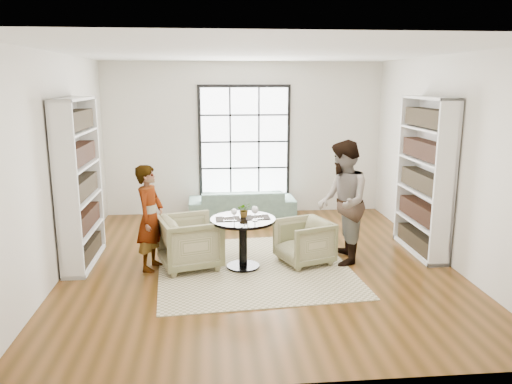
{
  "coord_description": "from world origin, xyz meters",
  "views": [
    {
      "loc": [
        -0.69,
        -6.89,
        2.62
      ],
      "look_at": [
        -0.01,
        0.4,
        0.99
      ],
      "focal_mm": 35.0,
      "sensor_mm": 36.0,
      "label": 1
    }
  ],
  "objects": [
    {
      "name": "rug",
      "position": [
        -0.09,
        -0.16,
        0.01
      ],
      "size": [
        2.88,
        2.88,
        0.01
      ],
      "primitive_type": "cube",
      "rotation": [
        0.0,
        0.0,
        0.07
      ],
      "color": "#C3B592",
      "rests_on": "ground"
    },
    {
      "name": "person_left",
      "position": [
        -1.54,
        -0.04,
        0.75
      ],
      "size": [
        0.5,
        0.63,
        1.5
      ],
      "primitive_type": "imported",
      "rotation": [
        0.0,
        0.0,
        1.28
      ],
      "color": "gray",
      "rests_on": "ground"
    },
    {
      "name": "room_shell",
      "position": [
        0.0,
        0.54,
        1.26
      ],
      "size": [
        6.0,
        6.01,
        6.0
      ],
      "color": "silver",
      "rests_on": "ground"
    },
    {
      "name": "pedestal_table",
      "position": [
        -0.25,
        -0.14,
        0.53
      ],
      "size": [
        0.92,
        0.92,
        0.73
      ],
      "rotation": [
        0.0,
        0.0,
        0.03
      ],
      "color": "black",
      "rests_on": "ground"
    },
    {
      "name": "ground",
      "position": [
        0.0,
        0.0,
        0.0
      ],
      "size": [
        6.0,
        6.0,
        0.0
      ],
      "primitive_type": "plane",
      "color": "brown"
    },
    {
      "name": "armchair_left",
      "position": [
        -0.99,
        -0.04,
        0.38
      ],
      "size": [
        1.02,
        1.01,
        0.75
      ],
      "primitive_type": "imported",
      "rotation": [
        0.0,
        0.0,
        1.86
      ],
      "color": "tan",
      "rests_on": "ground"
    },
    {
      "name": "person_right",
      "position": [
        1.21,
        -0.03,
        0.9
      ],
      "size": [
        0.79,
        0.96,
        1.81
      ],
      "primitive_type": "imported",
      "rotation": [
        0.0,
        0.0,
        -1.7
      ],
      "color": "gray",
      "rests_on": "ground"
    },
    {
      "name": "sofa",
      "position": [
        -0.09,
        2.45,
        0.3
      ],
      "size": [
        2.04,
        0.83,
        0.59
      ],
      "primitive_type": "imported",
      "rotation": [
        0.0,
        0.0,
        3.16
      ],
      "color": "gray",
      "rests_on": "ground"
    },
    {
      "name": "flower_centerpiece",
      "position": [
        -0.22,
        -0.07,
        0.84
      ],
      "size": [
        0.2,
        0.18,
        0.21
      ],
      "primitive_type": "imported",
      "rotation": [
        0.0,
        0.0,
        0.06
      ],
      "color": "gray",
      "rests_on": "pedestal_table"
    },
    {
      "name": "placemat_left",
      "position": [
        -0.46,
        -0.16,
        0.74
      ],
      "size": [
        0.35,
        0.27,
        0.01
      ],
      "primitive_type": "cube",
      "rotation": [
        0.0,
        0.0,
        0.03
      ],
      "color": "black",
      "rests_on": "pedestal_table"
    },
    {
      "name": "wine_glass_right",
      "position": [
        -0.09,
        -0.28,
        0.88
      ],
      "size": [
        0.09,
        0.09,
        0.21
      ],
      "color": "silver",
      "rests_on": "pedestal_table"
    },
    {
      "name": "cutlery_right",
      "position": [
        -0.04,
        -0.12,
        0.75
      ],
      "size": [
        0.15,
        0.22,
        0.01
      ],
      "primitive_type": null,
      "rotation": [
        0.0,
        0.0,
        0.03
      ],
      "color": "silver",
      "rests_on": "placemat_right"
    },
    {
      "name": "placemat_right",
      "position": [
        -0.04,
        -0.12,
        0.74
      ],
      "size": [
        0.35,
        0.27,
        0.01
      ],
      "primitive_type": "cube",
      "rotation": [
        0.0,
        0.0,
        0.03
      ],
      "color": "black",
      "rests_on": "pedestal_table"
    },
    {
      "name": "wine_glass_left",
      "position": [
        -0.37,
        -0.26,
        0.86
      ],
      "size": [
        0.08,
        0.08,
        0.17
      ],
      "color": "silver",
      "rests_on": "pedestal_table"
    },
    {
      "name": "cutlery_left",
      "position": [
        -0.46,
        -0.16,
        0.75
      ],
      "size": [
        0.15,
        0.22,
        0.01
      ],
      "primitive_type": null,
      "rotation": [
        0.0,
        0.0,
        0.03
      ],
      "color": "silver",
      "rests_on": "placemat_left"
    },
    {
      "name": "armchair_right",
      "position": [
        0.66,
        -0.03,
        0.33
      ],
      "size": [
        0.91,
        0.9,
        0.65
      ],
      "primitive_type": "imported",
      "rotation": [
        0.0,
        0.0,
        -1.22
      ],
      "color": "tan",
      "rests_on": "ground"
    }
  ]
}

